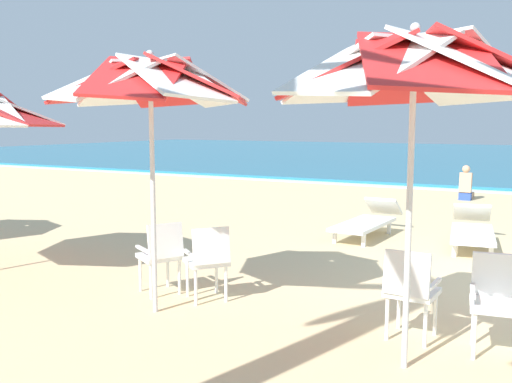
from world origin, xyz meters
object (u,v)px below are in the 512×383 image
plastic_chair_1 (410,288)px  sun_lounger_1 (472,230)px  plastic_chair_0 (497,297)px  sun_lounger_2 (367,221)px  beach_umbrella_0 (414,71)px  plastic_chair_3 (161,253)px  beach_umbrella_1 (151,85)px  plastic_chair_2 (208,258)px  beachgoer_seated (466,188)px

plastic_chair_1 → sun_lounger_1: size_ratio=0.39×
plastic_chair_0 → sun_lounger_1: 4.50m
plastic_chair_1 → sun_lounger_2: (-1.81, 4.52, -0.22)m
plastic_chair_0 → beach_umbrella_0: bearing=-131.2°
plastic_chair_3 → beach_umbrella_1: bearing=-58.6°
sun_lounger_1 → beach_umbrella_1: bearing=-116.8°
plastic_chair_0 → plastic_chair_1: 0.73m
plastic_chair_2 → beach_umbrella_0: bearing=-16.4°
sun_lounger_1 → plastic_chair_2: bearing=-116.8°
beach_umbrella_0 → plastic_chair_1: beach_umbrella_0 is taller
plastic_chair_1 → plastic_chair_2: (-2.28, 0.08, 0.00)m
sun_lounger_1 → sun_lounger_2: (-1.76, 0.01, 0.00)m
plastic_chair_1 → sun_lounger_1: (-0.05, 4.51, -0.22)m
plastic_chair_0 → plastic_chair_3: (-3.63, -0.05, 0.00)m
sun_lounger_2 → beachgoer_seated: bearing=82.3°
beach_umbrella_0 → plastic_chair_0: beach_umbrella_0 is taller
beach_umbrella_1 → sun_lounger_2: 5.51m
beach_umbrella_0 → plastic_chair_3: (-3.01, 0.66, -1.91)m
beachgoer_seated → plastic_chair_3: bearing=-100.3°
plastic_chair_0 → plastic_chair_2: bearing=-180.0°
sun_lounger_1 → beachgoer_seated: beachgoer_seated is taller
beach_umbrella_1 → beachgoer_seated: bearing=81.8°
beach_umbrella_1 → sun_lounger_1: (2.53, 5.01, -2.12)m
plastic_chair_0 → plastic_chair_1: (-0.73, -0.09, 0.00)m
plastic_chair_3 → sun_lounger_2: plastic_chair_3 is taller
plastic_chair_2 → beachgoer_seated: size_ratio=0.94×
beach_umbrella_0 → beach_umbrella_1: size_ratio=1.01×
plastic_chair_0 → plastic_chair_3: bearing=-179.3°
sun_lounger_2 → beachgoer_seated: beachgoer_seated is taller
plastic_chair_0 → beach_umbrella_1: 3.86m
sun_lounger_1 → sun_lounger_2: 1.76m
beach_umbrella_0 → sun_lounger_1: beach_umbrella_0 is taller
plastic_chair_2 → sun_lounger_2: plastic_chair_2 is taller
plastic_chair_1 → plastic_chair_2: bearing=177.9°
plastic_chair_2 → sun_lounger_1: (2.23, 4.43, -0.22)m
sun_lounger_1 → sun_lounger_2: size_ratio=1.02×
plastic_chair_3 → plastic_chair_0: bearing=0.7°
beach_umbrella_0 → sun_lounger_1: 5.56m
plastic_chair_2 → sun_lounger_2: bearing=84.0°
plastic_chair_0 → beach_umbrella_1: beach_umbrella_1 is taller
sun_lounger_1 → plastic_chair_1: bearing=-89.4°
plastic_chair_0 → plastic_chair_1: bearing=-173.3°
plastic_chair_1 → plastic_chair_2: size_ratio=1.00×
beach_umbrella_1 → sun_lounger_1: size_ratio=1.24×
plastic_chair_1 → beach_umbrella_1: 3.24m
beach_umbrella_0 → plastic_chair_1: size_ratio=3.21×
plastic_chair_0 → sun_lounger_2: bearing=119.8°
plastic_chair_1 → plastic_chair_2: 2.28m
plastic_chair_3 → beachgoer_seated: (1.91, 10.49, -0.20)m
plastic_chair_2 → plastic_chair_3: (-0.62, -0.04, 0.00)m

